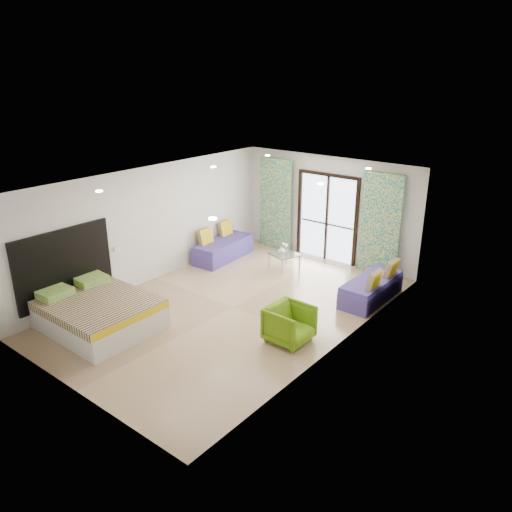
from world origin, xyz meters
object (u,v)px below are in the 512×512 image
Objects in this scene: coffee_table at (285,255)px; armchair at (290,322)px; daybed_left at (223,248)px; daybed_right at (372,288)px; bed at (98,313)px.

coffee_table is 1.00× the size of armchair.
daybed_left reaches higher than coffee_table.
daybed_left is at bearing -177.81° from daybed_right.
daybed_left is at bearing -167.18° from coffee_table.
daybed_right is 2.27× the size of coffee_table.
bed is at bearing -102.99° from coffee_table.
coffee_table is at bearing 174.52° from daybed_right.
armchair is at bearing -37.21° from daybed_left.
daybed_right is at bearing -7.77° from armchair.
daybed_right is 2.53m from coffee_table.
bed is at bearing -86.54° from daybed_left.
daybed_right is 2.59m from armchair.
bed is 4.35m from daybed_left.
bed is at bearing 121.16° from armchair.
bed is 3.72m from armchair.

